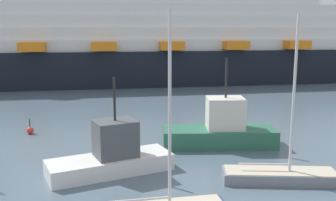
% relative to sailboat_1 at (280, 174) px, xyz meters
% --- Properties ---
extents(sailboat_1, '(5.92, 2.88, 8.30)m').
position_rel_sailboat_1_xyz_m(sailboat_1, '(0.00, 0.00, 0.00)').
color(sailboat_1, gray).
rests_on(sailboat_1, ground_plane).
extents(fishing_boat_0, '(7.60, 3.59, 5.75)m').
position_rel_sailboat_1_xyz_m(fishing_boat_0, '(-1.03, 6.41, 0.66)').
color(fishing_boat_0, '#2D6B51').
rests_on(fishing_boat_0, ground_plane).
extents(fishing_boat_1, '(6.94, 3.93, 5.13)m').
position_rel_sailboat_1_xyz_m(fishing_boat_1, '(-8.25, 2.86, 0.54)').
color(fishing_boat_1, white).
rests_on(fishing_boat_1, ground_plane).
extents(channel_buoy_0, '(0.50, 0.50, 1.13)m').
position_rel_sailboat_1_xyz_m(channel_buoy_0, '(-13.76, 11.75, -0.14)').
color(channel_buoy_0, red).
rests_on(channel_buoy_0, ground_plane).
extents(cruise_ship, '(83.68, 14.73, 16.27)m').
position_rel_sailboat_1_xyz_m(cruise_ship, '(-7.71, 37.47, 4.83)').
color(cruise_ship, black).
rests_on(cruise_ship, ground_plane).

